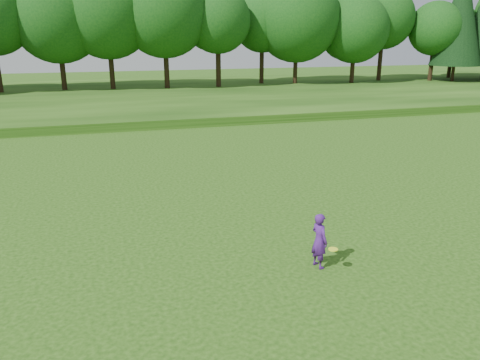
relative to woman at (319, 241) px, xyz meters
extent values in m
plane|color=#193F0C|center=(-3.58, 0.76, -0.75)|extent=(140.00, 140.00, 0.00)
cube|color=#193F0C|center=(-3.58, 34.76, -0.45)|extent=(130.00, 30.00, 0.60)
cube|color=gray|center=(-3.58, 20.76, -0.73)|extent=(130.00, 1.60, 0.04)
imported|color=#4E1C7E|center=(0.00, 0.00, 0.00)|extent=(0.48, 0.62, 1.51)
cylinder|color=#EEFF28|center=(0.20, -0.41, -0.09)|extent=(0.25, 0.25, 0.02)
camera|label=1|loc=(-5.14, -10.17, 5.19)|focal=35.00mm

